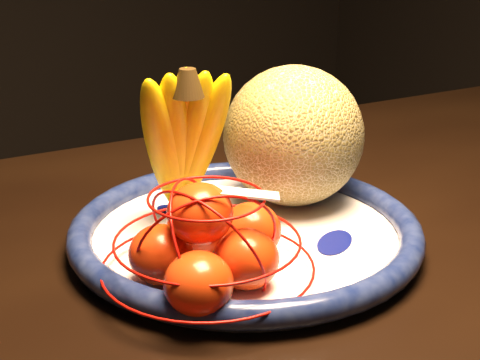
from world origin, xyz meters
TOP-DOWN VIEW (x-y plane):
  - dining_table at (0.05, 0.03)m, footprint 1.64×1.08m
  - fruit_bowl at (-0.02, 0.10)m, footprint 0.37×0.37m
  - cantaloupe at (0.08, 0.14)m, footprint 0.16×0.16m
  - banana_bunch at (-0.05, 0.17)m, footprint 0.12×0.12m
  - mandarin_bag at (-0.10, 0.04)m, footprint 0.26×0.26m
  - price_tag at (-0.08, 0.03)m, footprint 0.07×0.06m

SIDE VIEW (x-z plane):
  - dining_table at x=0.05m, z-range 0.31..1.08m
  - fruit_bowl at x=-0.02m, z-range 0.77..0.80m
  - mandarin_bag at x=-0.10m, z-range 0.76..0.88m
  - cantaloupe at x=0.08m, z-range 0.79..0.95m
  - price_tag at x=-0.08m, z-range 0.87..0.88m
  - banana_bunch at x=-0.05m, z-range 0.79..0.98m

